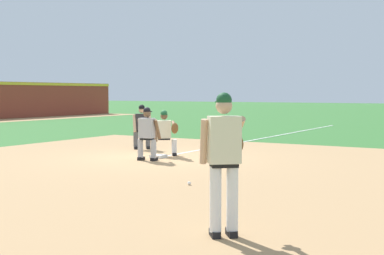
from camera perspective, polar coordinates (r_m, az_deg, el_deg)
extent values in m
plane|color=#336B2D|center=(15.22, -3.60, -3.25)|extent=(160.00, 160.00, 0.00)
cube|color=tan|center=(11.07, -1.42, -5.88)|extent=(18.00, 18.00, 0.01)
cube|color=white|center=(22.83, 8.76, -0.91)|extent=(17.29, 0.10, 0.00)
cube|color=white|center=(15.21, -3.60, -3.08)|extent=(0.38, 0.38, 0.09)
sphere|color=white|center=(10.76, -0.30, -5.98)|extent=(0.07, 0.07, 0.07)
cube|color=black|center=(7.01, 2.45, -11.24)|extent=(0.27, 0.25, 0.09)
cylinder|color=white|center=(6.87, 2.53, -7.65)|extent=(0.15, 0.15, 0.84)
cube|color=black|center=(7.06, 4.23, -11.14)|extent=(0.27, 0.25, 0.09)
cylinder|color=white|center=(6.92, 4.33, -7.58)|extent=(0.15, 0.15, 0.84)
cube|color=black|center=(6.82, 3.44, -3.99)|extent=(0.37, 0.39, 0.06)
cube|color=beige|center=(6.78, 3.46, -1.31)|extent=(0.44, 0.46, 0.60)
sphere|color=tan|center=(6.78, 3.43, 2.33)|extent=(0.21, 0.21, 0.21)
sphere|color=#194C28|center=(6.78, 3.43, 2.92)|extent=(0.20, 0.20, 0.20)
cube|color=#194C28|center=(6.86, 3.27, 2.72)|extent=(0.19, 0.20, 0.02)
cylinder|color=tan|center=(6.81, 1.26, -1.50)|extent=(0.20, 0.19, 0.59)
cylinder|color=tan|center=(7.12, 4.89, -0.32)|extent=(0.46, 0.41, 0.41)
ellipsoid|color=brown|center=(7.21, 4.72, -1.59)|extent=(0.36, 0.35, 0.34)
cube|color=black|center=(15.68, -1.89, -2.87)|extent=(0.27, 0.25, 0.09)
cylinder|color=white|center=(15.69, -1.91, -2.00)|extent=(0.15, 0.15, 0.40)
cube|color=black|center=(15.62, -4.08, -2.90)|extent=(0.27, 0.25, 0.09)
cylinder|color=white|center=(15.64, -4.10, -2.03)|extent=(0.15, 0.15, 0.40)
cube|color=black|center=(15.64, -3.00, -1.21)|extent=(0.37, 0.39, 0.06)
cube|color=beige|center=(15.62, -3.01, -0.19)|extent=(0.44, 0.46, 0.52)
sphere|color=brown|center=(15.58, -3.01, 1.23)|extent=(0.21, 0.21, 0.21)
sphere|color=#194C28|center=(15.57, -3.01, 1.49)|extent=(0.20, 0.20, 0.20)
cube|color=#194C28|center=(15.48, -2.98, 1.39)|extent=(0.19, 0.20, 0.02)
cylinder|color=brown|center=(15.22, -1.94, 0.25)|extent=(0.51, 0.44, 0.24)
cylinder|color=brown|center=(15.50, -3.90, -0.45)|extent=(0.24, 0.22, 0.58)
ellipsoid|color=brown|center=(15.01, -1.85, -0.08)|extent=(0.30, 0.29, 0.35)
cube|color=black|center=(14.74, -5.44, -3.31)|extent=(0.27, 0.14, 0.09)
cylinder|color=#B2B2B7|center=(14.67, -5.53, -2.23)|extent=(0.15, 0.15, 0.50)
cube|color=black|center=(14.55, -4.07, -3.40)|extent=(0.27, 0.14, 0.09)
cylinder|color=#B2B2B7|center=(14.48, -4.14, -2.30)|extent=(0.15, 0.15, 0.50)
cube|color=black|center=(14.55, -4.85, -1.20)|extent=(0.24, 0.36, 0.06)
cube|color=#B2B2B7|center=(14.53, -4.85, -0.06)|extent=(0.29, 0.43, 0.54)
sphere|color=brown|center=(14.52, -4.82, 1.52)|extent=(0.21, 0.21, 0.21)
sphere|color=black|center=(14.52, -4.83, 1.79)|extent=(0.20, 0.20, 0.20)
cube|color=black|center=(14.60, -4.66, 1.71)|extent=(0.13, 0.18, 0.02)
cylinder|color=brown|center=(14.78, -5.43, -0.13)|extent=(0.34, 0.13, 0.56)
cylinder|color=brown|center=(14.54, -3.71, -0.18)|extent=(0.34, 0.13, 0.56)
cube|color=black|center=(17.58, -4.70, -2.16)|extent=(0.27, 0.26, 0.09)
cylinder|color=#515154|center=(17.59, -4.72, -1.22)|extent=(0.15, 0.15, 0.50)
cube|color=black|center=(17.54, -6.00, -2.18)|extent=(0.27, 0.26, 0.09)
cylinder|color=#515154|center=(17.55, -6.02, -1.24)|extent=(0.15, 0.15, 0.50)
cube|color=black|center=(17.55, -5.38, -0.35)|extent=(0.38, 0.39, 0.06)
cube|color=#232326|center=(17.53, -5.38, 0.59)|extent=(0.45, 0.46, 0.54)
sphere|color=tan|center=(17.50, -5.38, 1.90)|extent=(0.21, 0.21, 0.21)
sphere|color=black|center=(17.49, -5.39, 2.13)|extent=(0.20, 0.20, 0.20)
cube|color=black|center=(17.40, -5.36, 2.03)|extent=(0.20, 0.20, 0.02)
cylinder|color=tan|center=(17.41, -4.52, 0.47)|extent=(0.30, 0.28, 0.56)
cylinder|color=tan|center=(17.37, -6.16, 0.45)|extent=(0.30, 0.28, 0.56)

